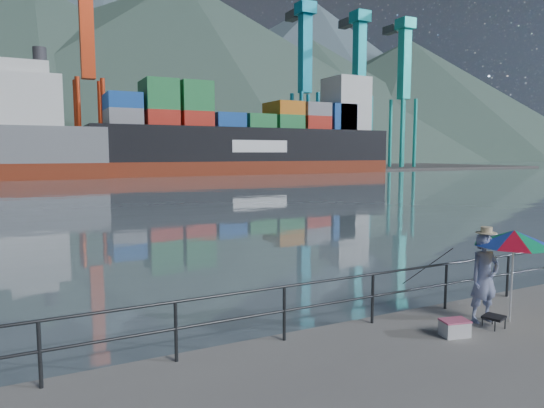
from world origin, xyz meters
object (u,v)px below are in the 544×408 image
at_px(fisherman, 484,278).
at_px(container_ship, 258,139).
at_px(beach_umbrella, 514,238).
at_px(cooler_bag, 455,329).

distance_m(fisherman, container_ship, 76.68).
distance_m(beach_umbrella, container_ship, 76.69).
relative_size(beach_umbrella, cooler_bag, 3.86).
xyz_separation_m(cooler_bag, container_ship, (29.41, 71.41, 5.75)).
xyz_separation_m(fisherman, cooler_bag, (-1.12, -0.32, -0.75)).
relative_size(fisherman, cooler_bag, 3.67).
height_order(beach_umbrella, cooler_bag, beach_umbrella).
distance_m(beach_umbrella, cooler_bag, 2.25).
bearing_deg(container_ship, beach_umbrella, -111.29).
xyz_separation_m(beach_umbrella, container_ship, (27.80, 71.35, 4.18)).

